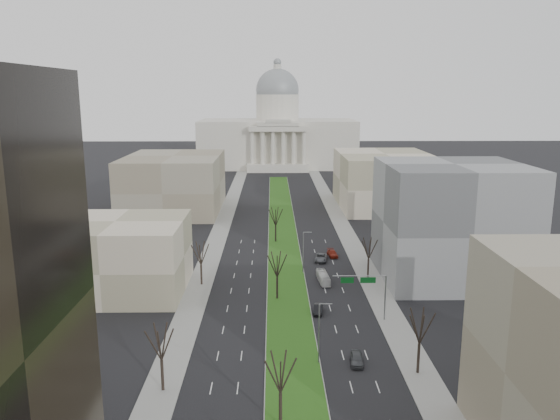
{
  "coord_description": "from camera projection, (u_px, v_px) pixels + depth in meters",
  "views": [
    {
      "loc": [
        -2.89,
        -16.74,
        38.11
      ],
      "look_at": [
        -1.04,
        108.81,
        10.95
      ],
      "focal_mm": 35.0,
      "sensor_mm": 36.0,
      "label": 1
    }
  ],
  "objects": [
    {
      "name": "ground",
      "position": [
        283.0,
        242.0,
        141.73
      ],
      "size": [
        600.0,
        600.0,
        0.0
      ],
      "primitive_type": "plane",
      "color": "black",
      "rests_on": "ground"
    },
    {
      "name": "median",
      "position": [
        283.0,
        243.0,
        140.72
      ],
      "size": [
        8.0,
        222.03,
        0.2
      ],
      "color": "#999993",
      "rests_on": "ground"
    },
    {
      "name": "sidewalk_left",
      "position": [
        204.0,
        273.0,
        117.03
      ],
      "size": [
        5.0,
        330.0,
        0.15
      ],
      "primitive_type": "cube",
      "color": "gray",
      "rests_on": "ground"
    },
    {
      "name": "sidewalk_right",
      "position": [
        367.0,
        272.0,
        117.54
      ],
      "size": [
        5.0,
        330.0,
        0.15
      ],
      "primitive_type": "cube",
      "color": "gray",
      "rests_on": "ground"
    },
    {
      "name": "capitol",
      "position": [
        277.0,
        135.0,
        284.47
      ],
      "size": [
        80.0,
        46.0,
        55.0
      ],
      "color": "beige",
      "rests_on": "ground"
    },
    {
      "name": "building_beige_left",
      "position": [
        117.0,
        256.0,
        105.57
      ],
      "size": [
        26.0,
        22.0,
        14.0
      ],
      "primitive_type": "cube",
      "color": "tan",
      "rests_on": "ground"
    },
    {
      "name": "building_grey_right",
      "position": [
        451.0,
        222.0,
        112.32
      ],
      "size": [
        28.0,
        26.0,
        24.0
      ],
      "primitive_type": "cube",
      "color": "slate",
      "rests_on": "ground"
    },
    {
      "name": "building_far_left",
      "position": [
        174.0,
        183.0,
        178.42
      ],
      "size": [
        30.0,
        40.0,
        18.0
      ],
      "primitive_type": "cube",
      "color": "gray",
      "rests_on": "ground"
    },
    {
      "name": "building_far_right",
      "position": [
        384.0,
        180.0,
        184.31
      ],
      "size": [
        30.0,
        40.0,
        18.0
      ],
      "primitive_type": "cube",
      "color": "tan",
      "rests_on": "ground"
    },
    {
      "name": "tree_left_mid",
      "position": [
        161.0,
        341.0,
        69.64
      ],
      "size": [
        5.4,
        5.4,
        9.72
      ],
      "color": "black",
      "rests_on": "ground"
    },
    {
      "name": "tree_left_far",
      "position": [
        201.0,
        252.0,
        108.76
      ],
      "size": [
        5.28,
        5.28,
        9.5
      ],
      "color": "black",
      "rests_on": "ground"
    },
    {
      "name": "tree_right_mid",
      "position": [
        420.0,
        325.0,
        74.01
      ],
      "size": [
        5.52,
        5.52,
        9.94
      ],
      "color": "black",
      "rests_on": "ground"
    },
    {
      "name": "tree_right_far",
      "position": [
        369.0,
        248.0,
        113.23
      ],
      "size": [
        5.04,
        5.04,
        9.07
      ],
      "color": "black",
      "rests_on": "ground"
    },
    {
      "name": "tree_median_a",
      "position": [
        280.0,
        372.0,
        62.04
      ],
      "size": [
        5.4,
        5.4,
        9.72
      ],
      "color": "black",
      "rests_on": "ground"
    },
    {
      "name": "tree_median_b",
      "position": [
        277.0,
        264.0,
        101.13
      ],
      "size": [
        5.4,
        5.4,
        9.72
      ],
      "color": "black",
      "rests_on": "ground"
    },
    {
      "name": "tree_median_c",
      "position": [
        276.0,
        216.0,
        140.22
      ],
      "size": [
        5.4,
        5.4,
        9.72
      ],
      "color": "black",
      "rests_on": "ground"
    },
    {
      "name": "streetlamp_median_b",
      "position": [
        319.0,
        332.0,
        77.24
      ],
      "size": [
        1.9,
        0.2,
        9.16
      ],
      "color": "gray",
      "rests_on": "ground"
    },
    {
      "name": "streetlamp_median_c",
      "position": [
        303.0,
        252.0,
        116.34
      ],
      "size": [
        1.9,
        0.2,
        9.16
      ],
      "color": "gray",
      "rests_on": "ground"
    },
    {
      "name": "mast_arm_signs",
      "position": [
        370.0,
        286.0,
        91.8
      ],
      "size": [
        9.12,
        0.24,
        8.09
      ],
      "color": "gray",
      "rests_on": "ground"
    },
    {
      "name": "car_grey_near",
      "position": [
        357.0,
        358.0,
        78.12
      ],
      "size": [
        2.23,
        4.65,
        1.53
      ],
      "primitive_type": "imported",
      "rotation": [
        0.0,
        0.0,
        -0.1
      ],
      "color": "#45484B",
      "rests_on": "ground"
    },
    {
      "name": "car_black",
      "position": [
        318.0,
        309.0,
        96.06
      ],
      "size": [
        2.17,
        4.57,
        1.45
      ],
      "primitive_type": "imported",
      "rotation": [
        0.0,
        0.0,
        -0.15
      ],
      "color": "black",
      "rests_on": "ground"
    },
    {
      "name": "car_red",
      "position": [
        332.0,
        254.0,
        129.14
      ],
      "size": [
        2.57,
        5.13,
        1.43
      ],
      "primitive_type": "imported",
      "rotation": [
        0.0,
        0.0,
        0.12
      ],
      "color": "maroon",
      "rests_on": "ground"
    },
    {
      "name": "car_grey_far",
      "position": [
        321.0,
        258.0,
        125.69
      ],
      "size": [
        3.45,
        5.99,
        1.57
      ],
      "primitive_type": "imported",
      "rotation": [
        0.0,
        0.0,
        -0.16
      ],
      "color": "#56595F",
      "rests_on": "ground"
    },
    {
      "name": "box_van",
      "position": [
        323.0,
        277.0,
        111.47
      ],
      "size": [
        2.36,
        7.59,
        2.08
      ],
      "primitive_type": "imported",
      "rotation": [
        0.0,
        0.0,
        0.08
      ],
      "color": "white",
      "rests_on": "ground"
    }
  ]
}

